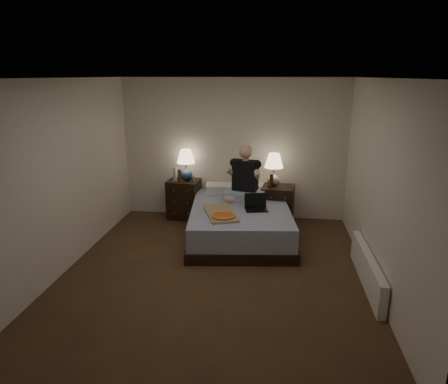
# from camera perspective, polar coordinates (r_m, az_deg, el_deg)

# --- Properties ---
(floor) EXTENTS (4.00, 4.50, 0.00)m
(floor) POSITION_cam_1_polar(r_m,az_deg,el_deg) (5.46, -1.21, -11.28)
(floor) COLOR brown
(floor) RESTS_ON ground
(ceiling) EXTENTS (4.00, 4.50, 0.00)m
(ceiling) POSITION_cam_1_polar(r_m,az_deg,el_deg) (4.83, -1.40, 15.98)
(ceiling) COLOR white
(ceiling) RESTS_ON ground
(wall_back) EXTENTS (4.00, 0.00, 2.50)m
(wall_back) POSITION_cam_1_polar(r_m,az_deg,el_deg) (7.18, 1.36, 6.09)
(wall_back) COLOR silver
(wall_back) RESTS_ON ground
(wall_front) EXTENTS (4.00, 0.00, 2.50)m
(wall_front) POSITION_cam_1_polar(r_m,az_deg,el_deg) (2.93, -7.89, -9.78)
(wall_front) COLOR silver
(wall_front) RESTS_ON ground
(wall_left) EXTENTS (0.00, 4.50, 2.50)m
(wall_left) POSITION_cam_1_polar(r_m,az_deg,el_deg) (5.65, -21.81, 2.06)
(wall_left) COLOR silver
(wall_left) RESTS_ON ground
(wall_right) EXTENTS (0.00, 4.50, 2.50)m
(wall_right) POSITION_cam_1_polar(r_m,az_deg,el_deg) (5.11, 21.47, 0.68)
(wall_right) COLOR silver
(wall_right) RESTS_ON ground
(bed) EXTENTS (1.76, 2.21, 0.51)m
(bed) POSITION_cam_1_polar(r_m,az_deg,el_deg) (6.46, 2.31, -4.29)
(bed) COLOR #515FA3
(bed) RESTS_ON floor
(nightstand_left) EXTENTS (0.58, 0.53, 0.71)m
(nightstand_left) POSITION_cam_1_polar(r_m,az_deg,el_deg) (7.35, -5.71, -0.96)
(nightstand_left) COLOR black
(nightstand_left) RESTS_ON floor
(nightstand_right) EXTENTS (0.59, 0.54, 0.70)m
(nightstand_right) POSITION_cam_1_polar(r_m,az_deg,el_deg) (6.99, 7.65, -1.97)
(nightstand_right) COLOR black
(nightstand_right) RESTS_ON floor
(lamp_left) EXTENTS (0.40, 0.40, 0.56)m
(lamp_left) POSITION_cam_1_polar(r_m,az_deg,el_deg) (7.17, -5.44, 3.86)
(lamp_left) COLOR navy
(lamp_left) RESTS_ON nightstand_left
(lamp_right) EXTENTS (0.39, 0.39, 0.56)m
(lamp_right) POSITION_cam_1_polar(r_m,az_deg,el_deg) (6.89, 7.11, 3.19)
(lamp_right) COLOR #9A9B92
(lamp_right) RESTS_ON nightstand_right
(water_bottle) EXTENTS (0.07, 0.07, 0.25)m
(water_bottle) POSITION_cam_1_polar(r_m,az_deg,el_deg) (7.20, -7.02, 2.58)
(water_bottle) COLOR silver
(water_bottle) RESTS_ON nightstand_left
(soda_can) EXTENTS (0.07, 0.07, 0.10)m
(soda_can) POSITION_cam_1_polar(r_m,az_deg,el_deg) (7.13, -4.44, 1.91)
(soda_can) COLOR #9D9D99
(soda_can) RESTS_ON nightstand_left
(beer_bottle_left) EXTENTS (0.06, 0.06, 0.23)m
(beer_bottle_left) POSITION_cam_1_polar(r_m,az_deg,el_deg) (7.08, -6.35, 2.30)
(beer_bottle_left) COLOR #502C0B
(beer_bottle_left) RESTS_ON nightstand_left
(beer_bottle_right) EXTENTS (0.06, 0.06, 0.23)m
(beer_bottle_right) POSITION_cam_1_polar(r_m,az_deg,el_deg) (6.81, 6.80, 1.62)
(beer_bottle_right) COLOR #521B0B
(beer_bottle_right) RESTS_ON nightstand_right
(person) EXTENTS (0.76, 0.66, 0.93)m
(person) POSITION_cam_1_polar(r_m,az_deg,el_deg) (6.58, 2.93, 2.69)
(person) COLOR black
(person) RESTS_ON bed
(laptop) EXTENTS (0.39, 0.35, 0.24)m
(laptop) POSITION_cam_1_polar(r_m,az_deg,el_deg) (6.19, 4.66, -1.56)
(laptop) COLOR black
(laptop) RESTS_ON bed
(pizza_box) EXTENTS (0.63, 0.85, 0.08)m
(pizza_box) POSITION_cam_1_polar(r_m,az_deg,el_deg) (5.82, -0.10, -3.52)
(pizza_box) COLOR tan
(pizza_box) RESTS_ON bed
(radiator) EXTENTS (0.10, 1.60, 0.40)m
(radiator) POSITION_cam_1_polar(r_m,az_deg,el_deg) (5.38, 19.78, -10.37)
(radiator) COLOR white
(radiator) RESTS_ON floor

